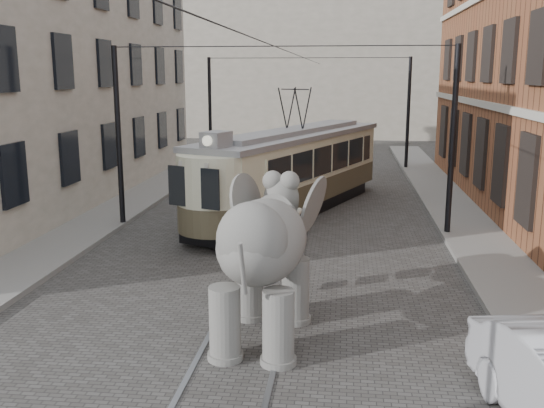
# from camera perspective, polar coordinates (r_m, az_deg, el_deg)

# --- Properties ---
(ground) EXTENTS (120.00, 120.00, 0.00)m
(ground) POSITION_cam_1_polar(r_m,az_deg,el_deg) (14.58, -0.97, -8.44)
(ground) COLOR #454340
(tram_rails) EXTENTS (1.54, 80.00, 0.02)m
(tram_rails) POSITION_cam_1_polar(r_m,az_deg,el_deg) (14.57, -0.97, -8.39)
(tram_rails) COLOR slate
(tram_rails) RESTS_ON ground
(sidewalk_right) EXTENTS (2.00, 60.00, 0.15)m
(sidewalk_right) POSITION_cam_1_polar(r_m,az_deg,el_deg) (15.01, 22.63, -8.48)
(sidewalk_right) COLOR slate
(sidewalk_right) RESTS_ON ground
(sidewalk_left) EXTENTS (2.00, 60.00, 0.15)m
(sidewalk_left) POSITION_cam_1_polar(r_m,az_deg,el_deg) (16.68, -23.85, -6.56)
(sidewalk_left) COLOR slate
(sidewalk_left) RESTS_ON ground
(stucco_building) EXTENTS (7.00, 24.00, 10.00)m
(stucco_building) POSITION_cam_1_polar(r_m,az_deg,el_deg) (26.81, -22.29, 10.94)
(stucco_building) COLOR gray
(stucco_building) RESTS_ON ground
(distant_block) EXTENTS (28.00, 10.00, 14.00)m
(distant_block) POSITION_cam_1_polar(r_m,az_deg,el_deg) (53.60, 4.95, 14.01)
(distant_block) COLOR gray
(distant_block) RESTS_ON ground
(catenary) EXTENTS (11.00, 30.20, 6.00)m
(catenary) POSITION_cam_1_polar(r_m,az_deg,el_deg) (18.76, 0.45, 5.61)
(catenary) COLOR black
(catenary) RESTS_ON ground
(tram) EXTENTS (6.55, 11.66, 4.60)m
(tram) POSITION_cam_1_polar(r_m,az_deg,el_deg) (22.61, 2.12, 4.92)
(tram) COLOR beige
(tram) RESTS_ON ground
(elephant) EXTENTS (3.14, 5.21, 3.07)m
(elephant) POSITION_cam_1_polar(r_m,az_deg,el_deg) (11.74, -0.89, -5.62)
(elephant) COLOR #63615C
(elephant) RESTS_ON ground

